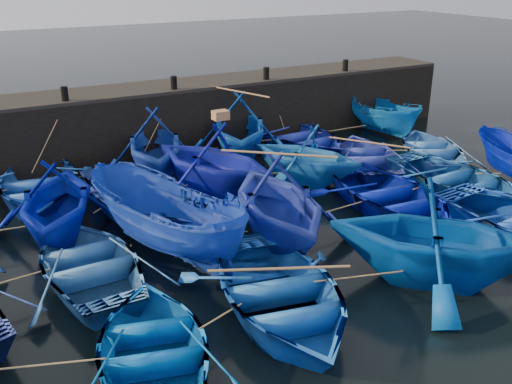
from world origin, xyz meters
TOP-DOWN VIEW (x-y plane):
  - ground at (0.00, 0.00)m, footprint 120.00×120.00m
  - quay_wall at (0.00, 10.50)m, footprint 26.00×2.50m
  - quay_top at (0.00, 10.50)m, footprint 26.00×2.50m
  - bollard_1 at (-4.00, 9.60)m, footprint 0.24×0.24m
  - bollard_2 at (0.00, 9.60)m, footprint 0.24×0.24m
  - bollard_3 at (4.00, 9.60)m, footprint 0.24×0.24m
  - bollard_4 at (8.00, 9.60)m, footprint 0.24×0.24m
  - boat_1 at (-5.56, 7.39)m, footprint 4.56×5.79m
  - boat_2 at (-1.53, 7.80)m, footprint 5.10×5.54m
  - boat_3 at (2.00, 8.16)m, footprint 5.91×6.22m
  - boat_4 at (4.64, 7.97)m, footprint 4.03×5.36m
  - boat_5 at (8.95, 7.95)m, footprint 1.65×4.34m
  - boat_7 at (-5.47, 4.35)m, footprint 5.08×5.46m
  - boat_8 at (-3.00, 4.88)m, footprint 4.91×6.24m
  - boat_9 at (-0.51, 5.10)m, footprint 5.65×6.00m
  - boat_10 at (2.70, 4.60)m, footprint 4.98×5.20m
  - boat_11 at (5.56, 4.79)m, footprint 4.96×5.62m
  - boat_12 at (8.26, 4.33)m, footprint 4.94×5.48m
  - boat_14 at (-5.33, 1.68)m, footprint 3.44×4.75m
  - boat_15 at (-3.33, 1.94)m, footprint 3.74×5.61m
  - boat_16 at (-0.44, 1.21)m, footprint 4.88×5.41m
  - boat_17 at (3.64, 1.37)m, footprint 4.04×5.41m
  - boat_18 at (6.46, 1.44)m, footprint 3.95×5.33m
  - boat_21 at (-5.07, -2.09)m, footprint 4.19×5.07m
  - boat_22 at (-2.14, -1.70)m, footprint 4.74×5.93m
  - boat_23 at (1.69, -2.30)m, footprint 6.43×6.41m
  - wooden_crate at (-0.21, 5.10)m, footprint 0.48×0.37m
  - mooring_ropes at (-0.37, 4.94)m, footprint 18.65×11.84m
  - loose_oars at (1.24, 3.12)m, footprint 9.96×11.95m

SIDE VIEW (x-z plane):
  - ground at x=0.00m, z-range 0.00..0.00m
  - boat_21 at x=-5.07m, z-range 0.00..0.91m
  - boat_12 at x=8.26m, z-range 0.00..0.93m
  - boat_11 at x=5.56m, z-range 0.00..0.97m
  - boat_14 at x=-5.33m, z-range 0.00..0.98m
  - boat_4 at x=4.64m, z-range 0.00..1.06m
  - boat_18 at x=6.46m, z-range 0.00..1.07m
  - boat_17 at x=3.64m, z-range 0.00..1.07m
  - boat_1 at x=-5.56m, z-range 0.00..1.09m
  - boat_22 at x=-2.14m, z-range 0.00..1.10m
  - boat_8 at x=-3.00m, z-range 0.00..1.17m
  - boat_5 at x=8.95m, z-range 0.00..1.68m
  - mooring_ropes at x=-0.37m, z-range -0.17..1.93m
  - boat_15 at x=-3.33m, z-range 0.00..2.03m
  - boat_10 at x=2.70m, z-range 0.00..2.12m
  - boat_7 at x=-5.47m, z-range 0.00..2.35m
  - boat_2 at x=-1.53m, z-range 0.00..2.44m
  - quay_wall at x=0.00m, z-range 0.00..2.50m
  - boat_9 at x=-0.51m, z-range 0.00..2.51m
  - boat_16 at x=-0.44m, z-range 0.00..2.51m
  - boat_3 at x=2.00m, z-range 0.00..2.56m
  - boat_23 at x=1.69m, z-range 0.00..2.57m
  - loose_oars at x=1.24m, z-range 0.99..2.64m
  - quay_top at x=0.00m, z-range 2.50..2.62m
  - wooden_crate at x=-0.21m, z-range 2.51..2.79m
  - bollard_1 at x=-4.00m, z-range 2.62..3.12m
  - bollard_2 at x=0.00m, z-range 2.62..3.12m
  - bollard_3 at x=4.00m, z-range 2.62..3.12m
  - bollard_4 at x=8.00m, z-range 2.62..3.12m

